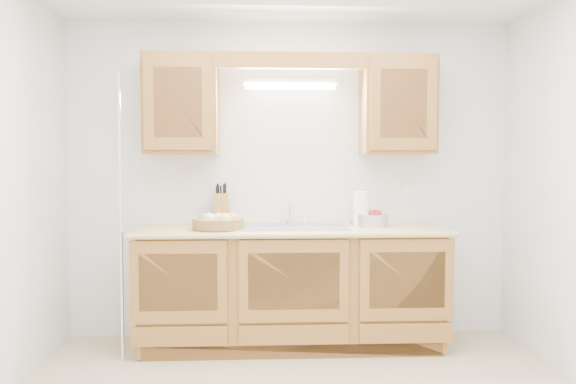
{
  "coord_description": "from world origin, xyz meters",
  "views": [
    {
      "loc": [
        -0.23,
        -2.98,
        1.39
      ],
      "look_at": [
        -0.04,
        0.85,
        1.19
      ],
      "focal_mm": 35.0,
      "sensor_mm": 36.0,
      "label": 1
    }
  ],
  "objects": [
    {
      "name": "wire_shelf_pole",
      "position": [
        -1.2,
        0.94,
        1.0
      ],
      "size": [
        0.03,
        0.03,
        2.0
      ],
      "primitive_type": "cylinder",
      "color": "silver",
      "rests_on": "ground"
    },
    {
      "name": "room",
      "position": [
        0.0,
        0.0,
        1.25
      ],
      "size": [
        3.52,
        3.5,
        2.5
      ],
      "color": "#C7B390",
      "rests_on": "ground"
    },
    {
      "name": "upper_cabinet_right",
      "position": [
        0.83,
        1.33,
        1.83
      ],
      "size": [
        0.55,
        0.33,
        0.75
      ],
      "primitive_type": "cube",
      "color": "brown",
      "rests_on": "room"
    },
    {
      "name": "orange_canister",
      "position": [
        -0.54,
        1.42,
        1.02
      ],
      "size": [
        0.1,
        0.1,
        0.23
      ],
      "rotation": [
        0.0,
        0.0,
        0.36
      ],
      "color": "#E2450C",
      "rests_on": "countertop"
    },
    {
      "name": "fruit_basket",
      "position": [
        -0.54,
        1.12,
        0.95
      ],
      "size": [
        0.49,
        0.49,
        0.12
      ],
      "rotation": [
        0.0,
        0.0,
        0.36
      ],
      "color": "olive",
      "rests_on": "countertop"
    },
    {
      "name": "sink",
      "position": [
        0.0,
        1.21,
        0.83
      ],
      "size": [
        0.84,
        0.46,
        0.36
      ],
      "color": "#9E9EA3",
      "rests_on": "countertop"
    },
    {
      "name": "outlet_plate",
      "position": [
        0.95,
        1.49,
        1.15
      ],
      "size": [
        0.08,
        0.01,
        0.12
      ],
      "primitive_type": "cube",
      "color": "white",
      "rests_on": "room"
    },
    {
      "name": "knife_block",
      "position": [
        -0.54,
        1.39,
        1.02
      ],
      "size": [
        0.13,
        0.2,
        0.34
      ],
      "rotation": [
        0.0,
        0.0,
        0.06
      ],
      "color": "brown",
      "rests_on": "countertop"
    },
    {
      "name": "upper_cabinet_left",
      "position": [
        -0.83,
        1.33,
        1.83
      ],
      "size": [
        0.55,
        0.33,
        0.75
      ],
      "primitive_type": "cube",
      "color": "brown",
      "rests_on": "room"
    },
    {
      "name": "base_cabinets",
      "position": [
        0.0,
        1.2,
        0.44
      ],
      "size": [
        2.2,
        0.6,
        0.86
      ],
      "primitive_type": "cube",
      "color": "brown",
      "rests_on": "ground"
    },
    {
      "name": "sponge",
      "position": [
        0.54,
        1.44,
        0.91
      ],
      "size": [
        0.12,
        0.09,
        0.02
      ],
      "rotation": [
        0.0,
        0.0,
        -0.19
      ],
      "color": "#CC333F",
      "rests_on": "countertop"
    },
    {
      "name": "valance",
      "position": [
        0.0,
        1.19,
        2.14
      ],
      "size": [
        2.2,
        0.05,
        0.12
      ],
      "primitive_type": "cube",
      "color": "brown",
      "rests_on": "room"
    },
    {
      "name": "apple_bowl",
      "position": [
        0.62,
        1.25,
        0.96
      ],
      "size": [
        0.3,
        0.3,
        0.13
      ],
      "rotation": [
        0.0,
        0.0,
        0.26
      ],
      "color": "silver",
      "rests_on": "countertop"
    },
    {
      "name": "fluorescent_fixture",
      "position": [
        0.0,
        1.42,
        2.0
      ],
      "size": [
        0.76,
        0.08,
        0.08
      ],
      "color": "white",
      "rests_on": "room"
    },
    {
      "name": "soap_bottle",
      "position": [
        -0.55,
        1.44,
        0.99
      ],
      "size": [
        0.09,
        0.09,
        0.17
      ],
      "primitive_type": "imported",
      "rotation": [
        0.0,
        0.0,
        0.14
      ],
      "color": "blue",
      "rests_on": "countertop"
    },
    {
      "name": "countertop",
      "position": [
        0.0,
        1.19,
        0.88
      ],
      "size": [
        2.3,
        0.63,
        0.04
      ],
      "primitive_type": "cube",
      "color": "tan",
      "rests_on": "base_cabinets"
    },
    {
      "name": "paper_towel",
      "position": [
        0.54,
        1.26,
        1.03
      ],
      "size": [
        0.16,
        0.16,
        0.32
      ],
      "rotation": [
        0.0,
        0.0,
        -0.34
      ],
      "color": "silver",
      "rests_on": "countertop"
    }
  ]
}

